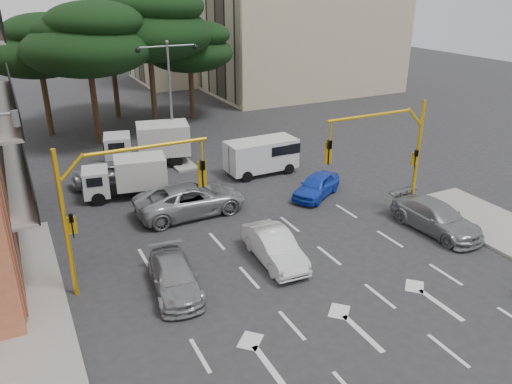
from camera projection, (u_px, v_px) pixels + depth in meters
ground at (291, 266)px, 21.59m from camera, size 120.00×120.00×0.00m
median_strip at (175, 157)px, 34.72m from camera, size 1.40×6.00×0.15m
apartment_beige_near at (303, 2)px, 52.51m from camera, size 20.20×12.15×18.70m
apartment_beige_far at (201, 8)px, 59.88m from camera, size 16.20×12.15×16.70m
pine_left_near at (87, 39)px, 35.05m from camera, size 9.15×9.15×10.23m
pine_center at (149, 24)px, 38.49m from camera, size 9.98×9.98×11.16m
pine_left_far at (38, 46)px, 37.38m from camera, size 8.32×8.32×9.30m
pine_right at (190, 46)px, 42.60m from camera, size 7.49×7.49×8.37m
pine_back at (110, 29)px, 42.05m from camera, size 9.15×9.15×10.23m
signal_mast_right at (392, 146)px, 24.52m from camera, size 5.79×0.37×6.00m
signal_mast_left at (112, 196)px, 18.90m from camera, size 5.79×0.37×6.00m
street_lamp_center at (169, 80)px, 32.63m from camera, size 4.16×0.36×7.77m
car_white_hatch at (275, 247)px, 21.74m from camera, size 1.70×4.29×1.39m
car_blue_compact at (316, 186)px, 28.36m from camera, size 4.05×3.29×1.30m
car_silver_wagon at (174, 277)px, 19.67m from camera, size 2.26×4.44×1.23m
car_silver_cross_a at (191, 199)px, 26.20m from camera, size 5.92×2.85×1.63m
car_silver_cross_b at (110, 173)px, 29.93m from camera, size 4.46×1.95×1.49m
car_silver_parked at (436, 217)px, 24.41m from camera, size 2.27×5.04×1.43m
van_white at (261, 156)px, 31.62m from camera, size 4.50×2.08×2.24m
box_truck_a at (126, 178)px, 28.14m from camera, size 4.92×2.73×2.29m
box_truck_b at (148, 145)px, 33.02m from camera, size 5.93×3.45×2.74m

